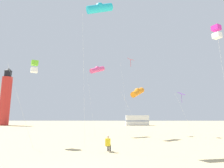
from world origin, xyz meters
TOP-DOWN VIEW (x-y plane):
  - kite_flyer_standing at (1.73, 7.05)m, footprint 0.42×0.55m
  - kite_tube_rainbow at (-0.31, 19.25)m, footprint 2.73×2.73m
  - kite_diamond_scarlet at (4.66, 20.76)m, footprint 2.24×2.24m
  - kite_tube_orange at (5.01, 15.37)m, footprint 3.05×3.27m
  - kite_box_lime at (-5.50, 10.19)m, footprint 3.16×2.30m
  - kite_box_magenta at (11.08, 8.21)m, footprint 0.82×0.82m
  - kite_tube_cyan at (0.86, 8.54)m, footprint 3.01×2.50m
  - kite_diamond_violet at (11.13, 17.57)m, footprint 2.12×1.83m
  - lighthouse_distant at (-29.45, 45.91)m, footprint 2.80×2.80m
  - rv_van_white at (8.68, 46.40)m, footprint 6.49×2.48m

SIDE VIEW (x-z plane):
  - kite_flyer_standing at x=1.73m, z-range 0.03..1.19m
  - rv_van_white at x=8.68m, z-range -0.01..2.79m
  - kite_diamond_violet at x=11.13m, z-range 2.47..8.17m
  - kite_tube_orange at x=5.01m, z-range 2.37..8.51m
  - kite_box_lime at x=-5.50m, z-range 3.32..11.14m
  - lighthouse_distant at x=-29.45m, z-range -0.56..16.24m
  - kite_tube_rainbow at x=-0.31m, z-range 4.29..14.29m
  - kite_box_magenta at x=11.08m, z-range 4.57..14.89m
  - kite_diamond_scarlet at x=4.66m, z-range 5.02..16.55m
  - kite_tube_cyan at x=0.86m, z-range 5.80..18.81m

